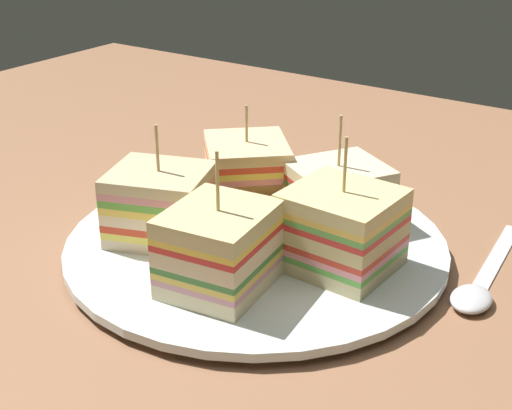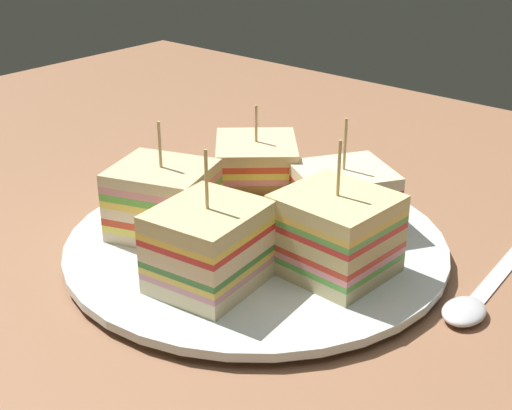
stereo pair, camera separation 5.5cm
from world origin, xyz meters
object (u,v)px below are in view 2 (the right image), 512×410
Objects in this scene: sandwich_wedge_1 at (256,172)px; sandwich_wedge_2 at (163,200)px; plate at (256,245)px; sandwich_wedge_0 at (342,198)px; sandwich_wedge_4 at (333,235)px; chip_pile at (253,224)px; sandwich_wedge_3 at (209,247)px; spoon at (474,300)px.

sandwich_wedge_1 is 1.08× the size of sandwich_wedge_2.
sandwich_wedge_0 is at bearing 61.53° from plate.
plate is at bearing 10.89° from sandwich_wedge_2.
sandwich_wedge_4 is 1.34× the size of chip_pile.
sandwich_wedge_4 is at bearing 22.40° from sandwich_wedge_1.
plate is at bearing 1.41° from sandwich_wedge_4.
sandwich_wedge_4 is at bearing 61.90° from sandwich_wedge_0.
sandwich_wedge_3 reaches higher than sandwich_wedge_2.
sandwich_wedge_3 is (1.87, -7.18, 3.39)cm from plate.
plate is 8.19cm from sandwich_wedge_4.
sandwich_wedge_2 is at bearing -75.48° from spoon.
plate is 7.97cm from sandwich_wedge_0.
sandwich_wedge_4 is (13.81, 3.58, 0.16)cm from sandwich_wedge_2.
sandwich_wedge_1 is 9.55cm from sandwich_wedge_2.
sandwich_wedge_2 is 24.57cm from spoon.
spoon is at bearing 44.01° from sandwich_wedge_1.
sandwich_wedge_0 is at bearing 26.35° from sandwich_wedge_2.
sandwich_wedge_0 is 13.80cm from sandwich_wedge_3.
sandwich_wedge_3 is at bearing 24.93° from sandwich_wedge_0.
sandwich_wedge_4 is 8.08cm from chip_pile.
spoon is (22.96, 7.96, -3.63)cm from sandwich_wedge_2.
chip_pile is (-0.45, 0.19, 1.66)cm from plate.
sandwich_wedge_0 is at bearing -104.77° from spoon.
spoon is (21.39, -1.46, -3.56)cm from sandwich_wedge_1.
sandwich_wedge_0 is 14.31cm from sandwich_wedge_2.
chip_pile is at bearing 156.55° from plate.
sandwich_wedge_3 is 1.00× the size of sandwich_wedge_4.
sandwich_wedge_1 is at bearing 60.84° from sandwich_wedge_2.
plate is 2.98× the size of sandwich_wedge_4.
sandwich_wedge_2 is 0.93× the size of sandwich_wedge_4.
sandwich_wedge_0 is 1.31× the size of chip_pile.
sandwich_wedge_3 reaches higher than sandwich_wedge_0.
sandwich_wedge_2 is at bearing -146.23° from chip_pile.
plate is at bearing 3.39° from sandwich_wedge_0.
plate is 1.87× the size of spoon.
chip_pile is 0.47× the size of spoon.
sandwich_wedge_0 is at bearing -57.02° from sandwich_wedge_4.
plate is 3.05× the size of sandwich_wedge_0.
sandwich_wedge_2 is at bearing -149.41° from plate.
plate is 3.21× the size of sandwich_wedge_2.
sandwich_wedge_0 is 0.98× the size of sandwich_wedge_4.
sandwich_wedge_4 reaches higher than chip_pile.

